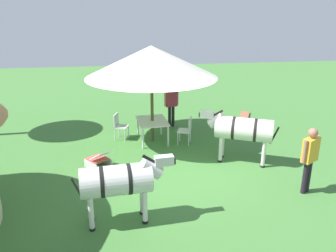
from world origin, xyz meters
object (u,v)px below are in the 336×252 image
patio_dining_table (152,123)px  standing_watcher (310,155)px  patio_chair_east_end (119,125)px  shade_umbrella (151,62)px  striped_lounge_chair (99,159)px  guest_beside_umbrella (171,102)px  zebra_by_umbrella (119,181)px  zebra_nearest_camera (242,129)px  patio_chair_west_end (187,129)px

patio_dining_table → standing_watcher: bearing=-139.1°
patio_chair_east_end → shade_umbrella: bearing=90.0°
patio_dining_table → patio_chair_east_end: 1.18m
patio_chair_east_end → patio_dining_table: bearing=90.0°
patio_dining_table → striped_lounge_chair: 2.51m
patio_chair_east_end → guest_beside_umbrella: size_ratio=0.56×
shade_umbrella → patio_chair_east_end: shade_umbrella is taller
patio_dining_table → patio_chair_east_end: patio_chair_east_end is taller
striped_lounge_chair → patio_dining_table: bearing=9.3°
patio_dining_table → zebra_by_umbrella: 4.69m
guest_beside_umbrella → striped_lounge_chair: 4.16m
standing_watcher → zebra_nearest_camera: bearing=86.9°
standing_watcher → striped_lounge_chair: standing_watcher is taller
patio_chair_west_end → guest_beside_umbrella: 1.87m
patio_dining_table → guest_beside_umbrella: guest_beside_umbrella is taller
shade_umbrella → patio_chair_west_end: shade_umbrella is taller
standing_watcher → striped_lounge_chair: size_ratio=1.75×
patio_chair_east_end → zebra_by_umbrella: (-4.91, 0.02, 0.46)m
shade_umbrella → zebra_by_umbrella: 4.99m
zebra_by_umbrella → standing_watcher: bearing=92.1°
guest_beside_umbrella → zebra_nearest_camera: 3.75m
striped_lounge_chair → patio_chair_west_end: bearing=-10.6°
shade_umbrella → striped_lounge_chair: (-1.80, 1.71, -2.46)m
patio_chair_east_end → guest_beside_umbrella: bearing=136.1°
standing_watcher → patio_chair_east_end: bearing=105.5°
patio_chair_west_end → standing_watcher: standing_watcher is taller
guest_beside_umbrella → zebra_by_umbrella: (-5.94, 1.99, 0.01)m
patio_dining_table → patio_chair_east_end: size_ratio=1.50×
patio_chair_west_end → guest_beside_umbrella: bearing=27.4°
shade_umbrella → patio_dining_table: size_ratio=3.14×
patio_chair_east_end → patio_chair_west_end: bearing=89.5°
patio_dining_table → standing_watcher: (-3.94, -3.42, 0.36)m
patio_chair_east_end → standing_watcher: standing_watcher is taller
shade_umbrella → patio_chair_west_end: size_ratio=4.73×
patio_chair_west_end → patio_chair_east_end: (0.77, 2.22, 0.00)m
shade_umbrella → standing_watcher: 5.48m
patio_dining_table → guest_beside_umbrella: size_ratio=0.84×
patio_chair_west_end → patio_dining_table: bearing=90.0°
zebra_nearest_camera → zebra_by_umbrella: bearing=150.7°
zebra_nearest_camera → patio_chair_east_end: bearing=81.0°
guest_beside_umbrella → zebra_by_umbrella: 6.27m
guest_beside_umbrella → shade_umbrella: bearing=-135.5°
patio_chair_west_end → patio_chair_east_end: same height
guest_beside_umbrella → zebra_nearest_camera: (-3.42, -1.54, 0.05)m
zebra_by_umbrella → patio_dining_table: bearing=160.6°
patio_dining_table → patio_chair_west_end: patio_chair_west_end is taller
patio_chair_east_end → striped_lounge_chair: size_ratio=0.93×
patio_dining_table → patio_chair_west_end: bearing=-109.5°
patio_chair_east_end → zebra_by_umbrella: zebra_by_umbrella is taller
shade_umbrella → patio_dining_table: shade_umbrella is taller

